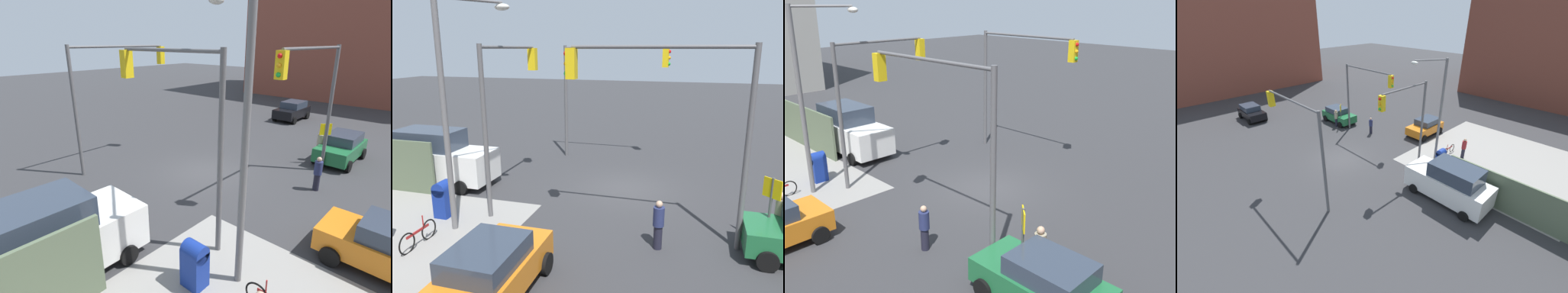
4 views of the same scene
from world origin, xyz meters
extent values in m
plane|color=#333335|center=(0.00, 0.00, 0.00)|extent=(120.00, 120.00, 0.00)
cylinder|color=#59595B|center=(-4.50, 4.50, 3.25)|extent=(0.18, 0.18, 6.50)
cylinder|color=#59595B|center=(-1.69, 4.50, 6.38)|extent=(5.62, 0.12, 0.12)
cube|color=yellow|center=(1.12, 4.50, 5.85)|extent=(0.32, 0.36, 1.00)
sphere|color=red|center=(1.30, 4.50, 6.17)|extent=(0.18, 0.18, 0.18)
sphere|color=orange|center=(1.30, 4.50, 5.85)|extent=(0.18, 0.18, 0.18)
sphere|color=green|center=(1.30, 4.50, 5.53)|extent=(0.18, 0.18, 0.18)
cylinder|color=#59595B|center=(4.50, -4.50, 3.25)|extent=(0.18, 0.18, 6.50)
cylinder|color=#59595B|center=(1.67, -4.50, 6.38)|extent=(5.66, 0.12, 0.12)
cube|color=yellow|center=(-1.16, -4.50, 5.85)|extent=(0.32, 0.36, 1.00)
sphere|color=red|center=(-1.34, -4.50, 6.17)|extent=(0.18, 0.18, 0.18)
sphere|color=orange|center=(-1.34, -4.50, 5.85)|extent=(0.18, 0.18, 0.18)
sphere|color=green|center=(-1.34, -4.50, 5.53)|extent=(0.18, 0.18, 0.18)
cylinder|color=#59595B|center=(4.50, 4.50, 3.25)|extent=(0.18, 0.18, 6.50)
cylinder|color=#59595B|center=(4.50, 2.27, 6.38)|extent=(0.12, 4.46, 0.12)
cube|color=yellow|center=(4.50, 0.04, 5.85)|extent=(0.36, 0.32, 1.00)
sphere|color=red|center=(4.50, -0.14, 6.17)|extent=(0.18, 0.18, 0.18)
sphere|color=orange|center=(4.50, -0.14, 5.85)|extent=(0.18, 0.18, 0.18)
sphere|color=green|center=(4.50, -0.14, 5.53)|extent=(0.18, 0.18, 0.18)
cylinder|color=slate|center=(5.20, 5.80, 4.00)|extent=(0.20, 0.20, 8.00)
cylinder|color=slate|center=(4.57, 4.78, 7.90)|extent=(1.35, 2.09, 0.10)
ellipsoid|color=silver|center=(3.94, 3.76, 7.75)|extent=(0.56, 0.36, 0.24)
cylinder|color=#4C4C4C|center=(-5.40, 4.14, 1.20)|extent=(0.08, 0.08, 2.40)
cube|color=yellow|center=(-5.40, 4.14, 2.05)|extent=(0.48, 0.48, 0.64)
cube|color=navy|center=(6.20, 5.00, 0.57)|extent=(0.56, 0.64, 1.15)
cylinder|color=navy|center=(6.20, 5.00, 1.15)|extent=(0.56, 0.64, 0.56)
cylinder|color=black|center=(2.75, 7.54, 0.32)|extent=(0.22, 0.64, 0.64)
cylinder|color=black|center=(0.95, 7.54, 0.32)|extent=(0.22, 0.64, 0.64)
cube|color=#1E6638|center=(-6.55, 4.74, 0.70)|extent=(3.92, 1.80, 0.75)
cube|color=#2D3847|center=(-6.87, 4.74, 1.35)|extent=(2.19, 1.58, 0.55)
cylinder|color=black|center=(-5.22, 5.64, 0.32)|extent=(0.64, 0.22, 0.64)
cylinder|color=black|center=(-5.22, 3.84, 0.32)|extent=(0.64, 0.22, 0.64)
cube|color=white|center=(8.76, 1.80, 1.02)|extent=(5.40, 2.10, 1.40)
cube|color=#2D3847|center=(9.19, 1.80, 2.17)|extent=(3.02, 1.85, 0.90)
cylinder|color=black|center=(6.92, 0.75, 0.32)|extent=(0.64, 0.22, 0.64)
cylinder|color=black|center=(6.92, 2.85, 0.32)|extent=(0.64, 0.22, 0.64)
cylinder|color=black|center=(10.60, 0.75, 0.32)|extent=(0.64, 0.22, 0.64)
cylinder|color=black|center=(10.60, 2.85, 0.32)|extent=(0.64, 0.22, 0.64)
cylinder|color=navy|center=(-2.00, 5.20, 1.12)|extent=(0.36, 0.36, 0.64)
sphere|color=tan|center=(-2.00, 5.20, 1.55)|extent=(0.22, 0.22, 0.22)
cylinder|color=#1E1E2D|center=(-2.00, 5.20, 0.40)|extent=(0.28, 0.28, 0.80)
cylinder|color=#9E937A|center=(-5.80, 3.80, 1.24)|extent=(0.36, 0.36, 0.70)
sphere|color=tan|center=(-5.80, 3.80, 1.71)|extent=(0.24, 0.24, 0.24)
cylinder|color=#1E1E2D|center=(-5.80, 3.80, 0.44)|extent=(0.28, 0.28, 0.89)
torus|color=black|center=(5.60, 6.68, 0.33)|extent=(0.05, 0.71, 0.71)
camera|label=1|loc=(11.34, 9.73, 6.66)|focal=28.00mm
camera|label=2|loc=(-2.93, 16.60, 6.34)|focal=35.00mm
camera|label=3|loc=(-12.50, 13.14, 8.25)|focal=40.00mm
camera|label=4|loc=(15.32, -11.06, 10.97)|focal=24.00mm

